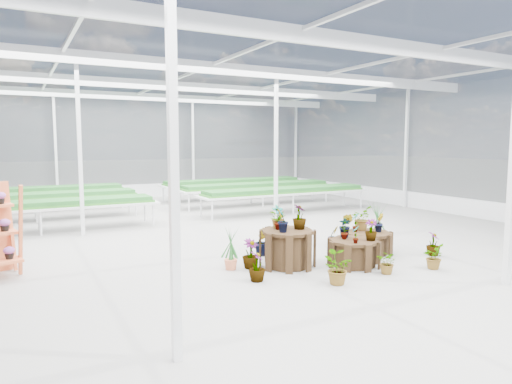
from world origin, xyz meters
name	(u,v)px	position (x,y,z in m)	size (l,w,h in m)	color
ground_plane	(250,255)	(0.00, 0.00, 0.00)	(24.00, 24.00, 0.00)	gray
greenhouse_shell	(250,154)	(0.00, 0.00, 2.25)	(18.00, 24.00, 4.50)	white
steel_frame	(250,154)	(0.00, 0.00, 2.25)	(18.00, 24.00, 4.50)	silver
nursery_benches	(159,200)	(0.00, 7.20, 0.42)	(16.00, 7.00, 0.84)	silver
plinth_tall	(287,248)	(0.23, -1.19, 0.37)	(1.10, 1.10, 0.75)	#342211
plinth_mid	(354,253)	(1.43, -1.79, 0.27)	(1.02, 1.02, 0.54)	#342211
plinth_low	(368,243)	(2.43, -1.09, 0.24)	(1.08, 1.08, 0.48)	#342211
nursery_plants	(333,237)	(1.28, -1.29, 0.51)	(4.83, 3.01, 1.27)	#205A23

